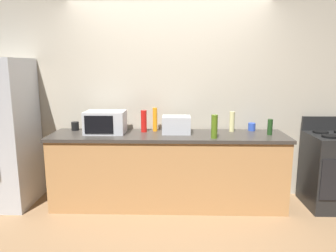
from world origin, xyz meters
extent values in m
plane|color=#93704C|center=(0.00, 0.00, 0.00)|extent=(8.00, 8.00, 0.00)
cube|color=#B2A893|center=(0.00, 0.81, 1.35)|extent=(6.40, 0.10, 2.70)
cube|color=#B27F4C|center=(0.00, 0.40, 0.43)|extent=(2.80, 0.60, 0.86)
cube|color=#38332D|center=(0.00, 0.40, 0.88)|extent=(2.84, 0.64, 0.04)
cube|color=#B7BABF|center=(-2.05, 0.40, 0.90)|extent=(0.72, 0.70, 1.80)
cube|color=black|center=(2.00, 0.40, 0.45)|extent=(0.60, 0.60, 0.90)
cube|color=black|center=(2.00, 0.68, 0.99)|extent=(0.60, 0.04, 0.18)
cylinder|color=black|center=(1.87, 0.28, 0.91)|extent=(0.18, 0.18, 0.02)
cylinder|color=black|center=(1.87, 0.52, 0.91)|extent=(0.18, 0.18, 0.02)
cube|color=#B7BABF|center=(-0.76, 0.45, 1.04)|extent=(0.48, 0.34, 0.27)
cube|color=black|center=(-0.80, 0.28, 1.04)|extent=(0.34, 0.01, 0.21)
cube|color=#B7BABF|center=(0.10, 0.46, 1.01)|extent=(0.34, 0.26, 0.21)
cylinder|color=#1E3F19|center=(1.21, 0.40, 0.99)|extent=(0.06, 0.06, 0.19)
cylinder|color=beige|center=(0.79, 0.58, 1.03)|extent=(0.06, 0.06, 0.25)
cylinder|color=red|center=(-0.30, 0.53, 1.04)|extent=(0.07, 0.07, 0.27)
cylinder|color=#4C6B19|center=(0.53, 0.20, 1.03)|extent=(0.07, 0.07, 0.27)
cylinder|color=orange|center=(-0.17, 0.58, 1.05)|extent=(0.06, 0.06, 0.30)
cylinder|color=black|center=(-1.19, 0.60, 0.95)|extent=(0.10, 0.10, 0.11)
cylinder|color=#2D4CB2|center=(1.06, 0.64, 0.95)|extent=(0.09, 0.09, 0.10)
camera|label=1|loc=(0.10, -3.30, 1.70)|focal=33.61mm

